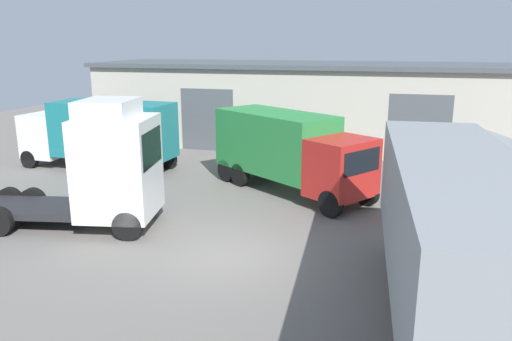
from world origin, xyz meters
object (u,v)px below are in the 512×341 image
at_px(tractor_unit_white, 106,169).
at_px(box_truck_red, 289,148).
at_px(delivery_van_grey, 490,171).
at_px(container_trailer_blue, 454,228).
at_px(box_truck_white, 100,132).

xyz_separation_m(tractor_unit_white, box_truck_red, (5.12, 5.77, -0.20)).
height_order(tractor_unit_white, delivery_van_grey, tractor_unit_white).
distance_m(container_trailer_blue, delivery_van_grey, 10.29).
relative_size(tractor_unit_white, delivery_van_grey, 1.13).
distance_m(tractor_unit_white, box_truck_white, 8.63).
relative_size(container_trailer_blue, box_truck_white, 1.22).
bearing_deg(container_trailer_blue, box_truck_white, 50.36).
height_order(tractor_unit_white, container_trailer_blue, tractor_unit_white).
distance_m(tractor_unit_white, delivery_van_grey, 14.27).
height_order(box_truck_white, box_truck_red, box_truck_white).
bearing_deg(tractor_unit_white, box_truck_red, 37.88).
xyz_separation_m(container_trailer_blue, box_truck_red, (-5.46, 9.83, -0.66)).
bearing_deg(tractor_unit_white, box_truck_white, 113.11).
bearing_deg(box_truck_red, container_trailer_blue, -26.36).
xyz_separation_m(box_truck_white, box_truck_red, (9.90, -1.41, -0.01)).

